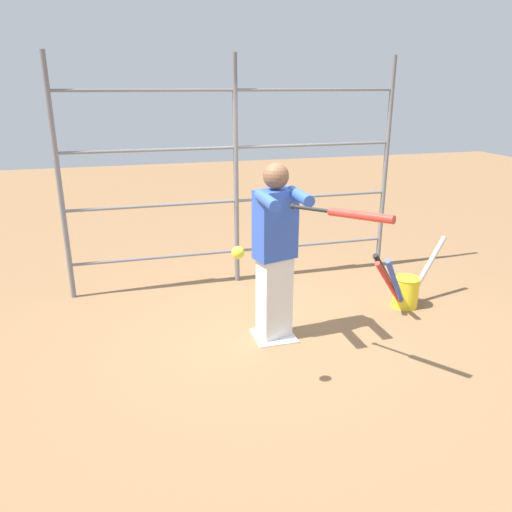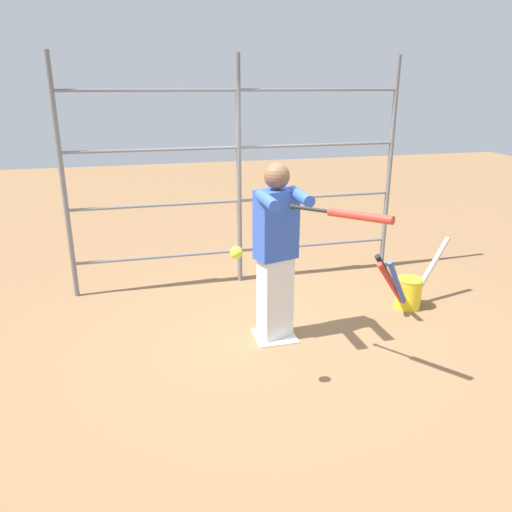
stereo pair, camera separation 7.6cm
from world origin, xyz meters
TOP-DOWN VIEW (x-y plane):
  - ground_plane at (0.00, 0.00)m, footprint 24.00×24.00m
  - home_plate at (0.00, 0.00)m, footprint 0.40×0.40m
  - fence_backstop at (0.00, -1.60)m, footprint 4.12×0.06m
  - batter at (0.00, 0.02)m, footprint 0.44×0.68m
  - baseball_bat_swinging at (-0.31, 0.94)m, footprint 0.56×0.80m
  - softball_in_flight at (0.58, 0.90)m, footprint 0.10×0.10m
  - bat_bucket at (-1.64, -0.28)m, footprint 1.19×0.68m

SIDE VIEW (x-z plane):
  - ground_plane at x=0.00m, z-range 0.00..0.00m
  - home_plate at x=0.00m, z-range 0.00..0.02m
  - bat_bucket at x=-1.64m, z-range -0.14..0.61m
  - batter at x=0.00m, z-range 0.07..1.83m
  - softball_in_flight at x=0.58m, z-range 1.20..1.30m
  - fence_backstop at x=0.00m, z-range 0.00..2.77m
  - baseball_bat_swinging at x=-0.31m, z-range 1.44..1.54m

